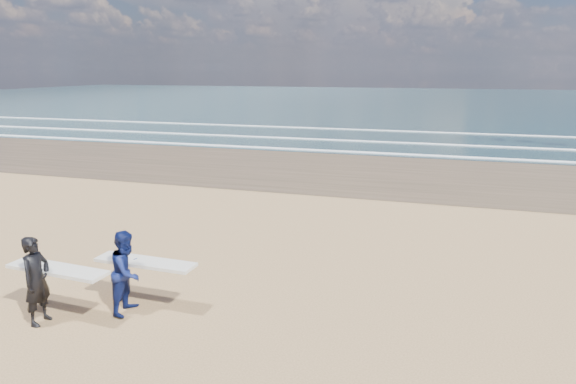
% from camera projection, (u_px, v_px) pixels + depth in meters
% --- Properties ---
extents(ocean, '(220.00, 100.00, 0.02)m').
position_uv_depth(ocean, '(550.00, 104.00, 70.68)').
color(ocean, '#182F35').
rests_on(ocean, ground).
extents(surfer_near, '(2.23, 1.02, 1.79)m').
position_uv_depth(surfer_near, '(40.00, 279.00, 10.00)').
color(surfer_near, black).
rests_on(surfer_near, ground).
extents(surfer_far, '(2.22, 1.08, 1.74)m').
position_uv_depth(surfer_far, '(129.00, 271.00, 10.48)').
color(surfer_far, '#0E1850').
rests_on(surfer_far, ground).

